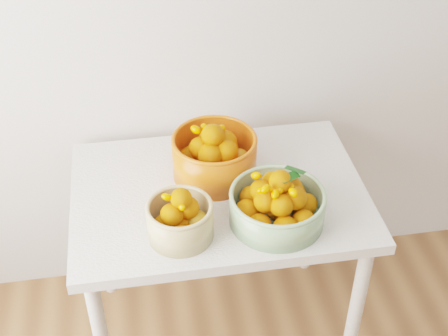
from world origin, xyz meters
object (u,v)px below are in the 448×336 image
Objects in this scene: table at (219,211)px; bowl_orange at (214,155)px; bowl_cream at (180,219)px; bowl_green at (277,204)px.

bowl_orange is (-0.00, 0.09, 0.18)m from table.
bowl_cream is 0.31m from bowl_green.
bowl_green reaches higher than table.
bowl_cream is 0.32m from bowl_orange.
bowl_cream reaches higher than table.
bowl_cream is 0.85× the size of bowl_orange.
bowl_green is 0.31m from bowl_orange.
table is 3.05× the size of bowl_green.
bowl_green is at bearing 3.38° from bowl_cream.
bowl_orange reaches higher than table.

